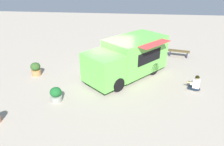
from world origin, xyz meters
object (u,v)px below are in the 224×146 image
at_px(food_truck, 128,59).
at_px(person_customer, 196,84).
at_px(planter_flowering_far, 56,94).
at_px(plaza_bench, 179,52).
at_px(planter_flowering_side, 36,69).

bearing_deg(food_truck, person_customer, -20.01).
relative_size(planter_flowering_far, plaza_bench, 0.47).
bearing_deg(planter_flowering_far, person_customer, 14.62).
relative_size(planter_flowering_side, plaza_bench, 0.51).
distance_m(person_customer, plaza_bench, 4.89).
xyz_separation_m(person_customer, plaza_bench, (-0.07, 4.89, 0.01)).
xyz_separation_m(planter_flowering_side, plaza_bench, (9.25, 4.06, -0.05)).
relative_size(food_truck, planter_flowering_far, 7.14).
height_order(food_truck, plaza_bench, food_truck).
bearing_deg(planter_flowering_far, food_truck, 43.51).
bearing_deg(plaza_bench, person_customer, -89.14).
bearing_deg(plaza_bench, food_truck, -136.06).
height_order(planter_flowering_far, plaza_bench, planter_flowering_far).
height_order(food_truck, person_customer, food_truck).
distance_m(food_truck, planter_flowering_far, 4.73).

